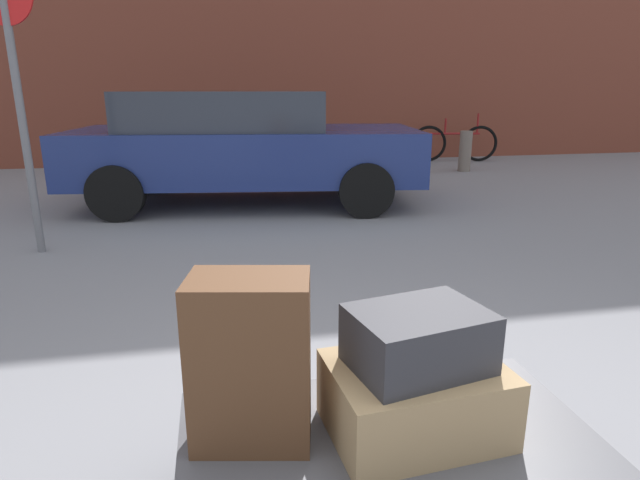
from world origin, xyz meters
TOP-DOWN VIEW (x-y plane):
  - luggage_cart at (0.00, 0.00)m, footprint 1.39×0.83m
  - suitcase_tan_center at (0.09, 0.03)m, footprint 0.60×0.46m
  - suitcase_brown_rear_left at (-0.45, 0.10)m, footprint 0.42×0.31m
  - duffel_bag_charcoal_topmost_pile at (0.09, 0.03)m, footprint 0.48×0.39m
  - parked_car at (-0.17, 5.45)m, footprint 4.50×2.37m
  - bicycle_leaning at (4.30, 8.75)m, footprint 1.74×0.40m
  - bollard_kerb_near at (2.58, 7.46)m, footprint 0.22×0.22m
  - bollard_kerb_mid at (3.91, 7.46)m, footprint 0.22×0.22m
  - no_parking_sign at (-2.14, 3.68)m, footprint 0.49×0.14m

SIDE VIEW (x-z plane):
  - luggage_cart at x=0.00m, z-range 0.10..0.44m
  - bollard_kerb_near at x=2.58m, z-range 0.00..0.72m
  - bollard_kerb_mid at x=3.91m, z-range 0.00..0.72m
  - bicycle_leaning at x=4.30m, z-range -0.11..0.85m
  - suitcase_tan_center at x=0.09m, z-range 0.34..0.59m
  - suitcase_brown_rear_left at x=-0.45m, z-range 0.34..0.91m
  - duffel_bag_charcoal_topmost_pile at x=0.09m, z-range 0.59..0.78m
  - parked_car at x=-0.17m, z-range 0.05..1.47m
  - no_parking_sign at x=-2.14m, z-range 0.29..2.74m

